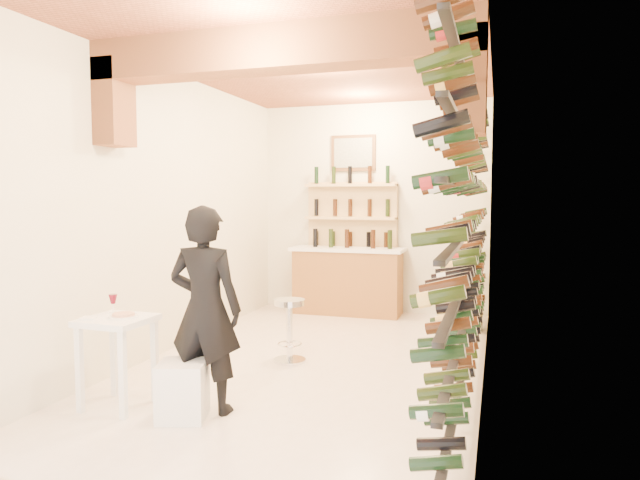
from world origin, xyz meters
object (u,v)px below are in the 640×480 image
at_px(wine_rack, 463,220).
at_px(crate_lower, 460,317).
at_px(white_stool, 183,390).
at_px(back_counter, 348,279).
at_px(tasting_table, 117,333).
at_px(person, 205,309).
at_px(chrome_barstool, 290,326).

bearing_deg(wine_rack, crate_lower, 93.53).
height_order(white_stool, crate_lower, white_stool).
height_order(back_counter, tasting_table, back_counter).
relative_size(back_counter, white_stool, 3.71).
distance_m(white_stool, crate_lower, 4.29).
relative_size(person, crate_lower, 3.09).
xyz_separation_m(tasting_table, crate_lower, (2.57, 3.77, -0.46)).
height_order(wine_rack, white_stool, wine_rack).
bearing_deg(tasting_table, white_stool, -4.53).
relative_size(white_stool, person, 0.27).
xyz_separation_m(wine_rack, tasting_table, (-2.70, -1.64, -0.92)).
distance_m(tasting_table, white_stool, 0.77).
bearing_deg(white_stool, wine_rack, 39.83).
height_order(tasting_table, chrome_barstool, tasting_table).
bearing_deg(white_stool, tasting_table, 174.12).
bearing_deg(wine_rack, white_stool, -140.17).
distance_m(back_counter, crate_lower, 1.82).
height_order(wine_rack, chrome_barstool, wine_rack).
relative_size(person, chrome_barstool, 2.52).
xyz_separation_m(wine_rack, chrome_barstool, (-1.79, 0.02, -1.16)).
relative_size(white_stool, chrome_barstool, 0.68).
bearing_deg(person, white_stool, 60.57).
xyz_separation_m(back_counter, tasting_table, (-0.87, -4.29, 0.09)).
relative_size(chrome_barstool, crate_lower, 1.23).
bearing_deg(chrome_barstool, tasting_table, -118.91).
bearing_deg(person, back_counter, -94.16).
relative_size(tasting_table, white_stool, 2.02).
height_order(tasting_table, white_stool, tasting_table).
bearing_deg(crate_lower, back_counter, 162.89).
bearing_deg(white_stool, person, 63.12).
xyz_separation_m(wine_rack, white_stool, (-2.05, -1.71, -1.32)).
height_order(tasting_table, crate_lower, tasting_table).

